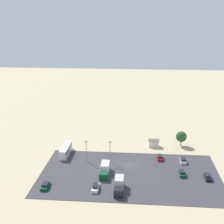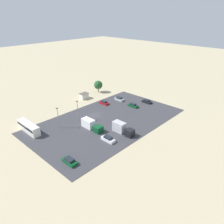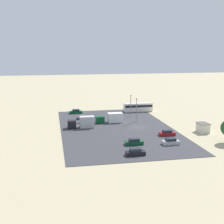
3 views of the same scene
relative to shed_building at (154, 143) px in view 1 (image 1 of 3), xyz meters
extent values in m
plane|color=tan|center=(8.51, 16.63, -1.32)|extent=(400.00, 400.00, 0.00)
cube|color=#38383D|center=(8.51, 23.16, -1.28)|extent=(56.45, 32.46, 0.08)
cube|color=silver|center=(0.00, 0.00, -0.07)|extent=(3.70, 2.58, 2.51)
cube|color=#59514C|center=(0.00, 0.00, 1.25)|extent=(3.94, 2.82, 0.12)
cube|color=silver|center=(32.02, 9.98, 0.33)|extent=(2.48, 10.80, 3.14)
cube|color=black|center=(32.02, 9.98, 0.89)|extent=(2.52, 10.37, 0.88)
cube|color=maroon|center=(-1.71, 11.31, -0.81)|extent=(1.82, 4.28, 0.87)
cube|color=#1E232D|center=(-1.71, 11.31, -0.06)|extent=(1.53, 2.40, 0.64)
cube|color=#0C4723|center=(-7.96, 22.21, -0.80)|extent=(1.75, 4.40, 0.89)
cube|color=#1E232D|center=(-7.96, 22.21, -0.02)|extent=(1.47, 2.46, 0.66)
cube|color=#0C4723|center=(32.74, 33.21, -0.82)|extent=(1.96, 4.62, 0.85)
cube|color=#1E232D|center=(32.74, 33.21, -0.08)|extent=(1.65, 2.59, 0.62)
cube|color=black|center=(-15.49, 23.93, -0.79)|extent=(1.76, 4.29, 0.91)
cube|color=#1E232D|center=(-15.49, 23.93, 0.00)|extent=(1.48, 2.40, 0.67)
cube|color=silver|center=(18.04, 33.03, -0.78)|extent=(1.79, 4.65, 0.93)
cube|color=#1E232D|center=(18.04, 33.03, 0.03)|extent=(1.50, 2.61, 0.68)
cube|color=#ADB2B7|center=(-9.41, 13.30, -0.79)|extent=(1.93, 4.23, 0.91)
cube|color=#1E232D|center=(-9.41, 13.30, -0.01)|extent=(1.62, 2.37, 0.66)
cube|color=black|center=(11.24, 36.11, -0.06)|extent=(2.47, 2.41, 2.37)
cube|color=#B2B2B7|center=(11.24, 31.57, 0.45)|extent=(2.47, 4.28, 3.38)
cube|color=#0C4723|center=(16.38, 26.86, -0.19)|extent=(2.52, 2.62, 2.10)
cube|color=white|center=(16.38, 21.92, 0.26)|extent=(2.52, 4.65, 3.00)
cylinder|color=brown|center=(-10.49, -1.53, -0.22)|extent=(0.36, 0.36, 2.21)
sphere|color=#235128|center=(-10.49, -1.53, 2.45)|extent=(4.16, 4.16, 4.16)
cylinder|color=gray|center=(15.47, 15.22, 2.41)|extent=(0.20, 0.20, 7.31)
cube|color=#4C4C51|center=(15.47, 15.22, 6.25)|extent=(0.90, 0.28, 0.20)
cylinder|color=gray|center=(23.65, 14.99, 2.35)|extent=(0.20, 0.20, 7.20)
cube|color=#4C4C51|center=(23.65, 14.99, 6.13)|extent=(0.90, 0.28, 0.20)
camera|label=1|loc=(6.54, 111.77, 46.53)|focal=50.00mm
camera|label=2|loc=(58.90, 73.37, 35.48)|focal=35.00mm
camera|label=3|loc=(-78.80, 41.58, 21.74)|focal=50.00mm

